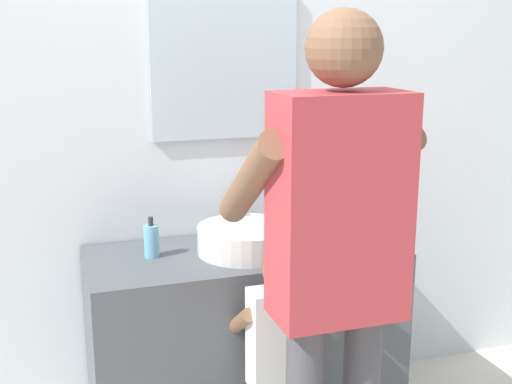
% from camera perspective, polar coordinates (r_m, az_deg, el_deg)
% --- Properties ---
extents(back_wall, '(4.40, 0.10, 2.70)m').
position_cam_1_polar(back_wall, '(2.90, -2.93, 7.03)').
color(back_wall, silver).
rests_on(back_wall, ground).
extents(vanity_cabinet, '(1.28, 0.54, 0.81)m').
position_cam_1_polar(vanity_cabinet, '(2.88, -0.96, -12.75)').
color(vanity_cabinet, '#4C5156').
rests_on(vanity_cabinet, ground).
extents(sink_basin, '(0.39, 0.39, 0.11)m').
position_cam_1_polar(sink_basin, '(2.68, -0.87, -4.04)').
color(sink_basin, silver).
rests_on(sink_basin, vanity_cabinet).
extents(faucet, '(0.18, 0.14, 0.18)m').
position_cam_1_polar(faucet, '(2.89, -2.27, -2.22)').
color(faucet, '#B7BABF').
rests_on(faucet, vanity_cabinet).
extents(toothbrush_cup, '(0.07, 0.07, 0.21)m').
position_cam_1_polar(toothbrush_cup, '(2.86, 5.15, -3.07)').
color(toothbrush_cup, '#4C8EB2').
rests_on(toothbrush_cup, vanity_cabinet).
extents(soap_bottle, '(0.06, 0.06, 0.16)m').
position_cam_1_polar(soap_bottle, '(2.66, -9.00, -4.16)').
color(soap_bottle, '#66B2D1').
rests_on(soap_bottle, vanity_cabinet).
extents(child_toddler, '(0.29, 0.29, 0.93)m').
position_cam_1_polar(child_toddler, '(2.47, 1.88, -13.55)').
color(child_toddler, '#6B5B4C').
rests_on(child_toddler, ground).
extents(adult_parent, '(0.54, 0.57, 1.76)m').
position_cam_1_polar(adult_parent, '(2.08, 6.87, -4.14)').
color(adult_parent, '#47474C').
rests_on(adult_parent, ground).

